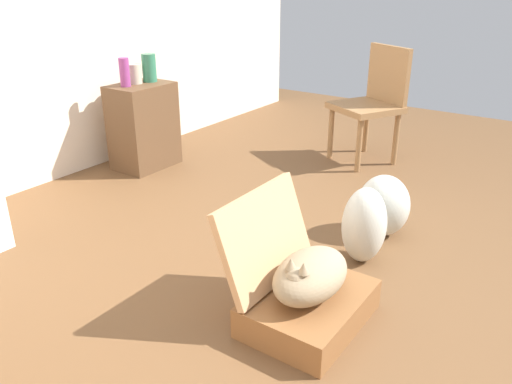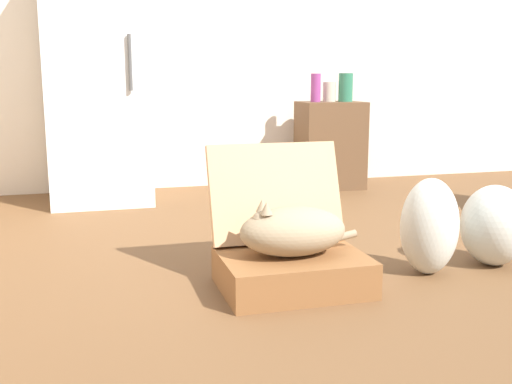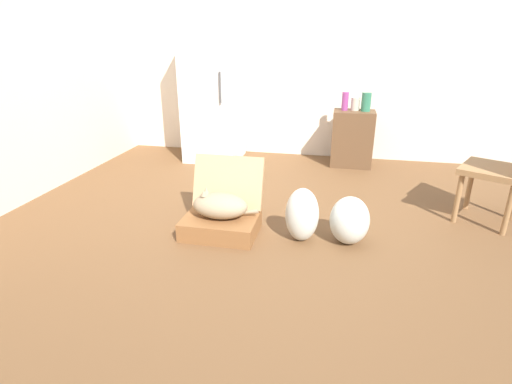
# 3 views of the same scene
# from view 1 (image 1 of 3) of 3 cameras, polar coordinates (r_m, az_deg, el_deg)

# --- Properties ---
(ground_plane) EXTENTS (7.68, 7.68, 0.00)m
(ground_plane) POSITION_cam_1_polar(r_m,az_deg,el_deg) (2.81, 5.22, -8.30)
(ground_plane) COLOR brown
(ground_plane) RESTS_ON ground
(suitcase_base) EXTENTS (0.59, 0.44, 0.15)m
(suitcase_base) POSITION_cam_1_polar(r_m,az_deg,el_deg) (2.38, 5.90, -12.67)
(suitcase_base) COLOR brown
(suitcase_base) RESTS_ON ground
(suitcase_lid) EXTENTS (0.59, 0.18, 0.43)m
(suitcase_lid) POSITION_cam_1_polar(r_m,az_deg,el_deg) (2.33, 1.07, -5.06)
(suitcase_lid) COLOR tan
(suitcase_lid) RESTS_ON suitcase_base
(cat) EXTENTS (0.52, 0.28, 0.23)m
(cat) POSITION_cam_1_polar(r_m,az_deg,el_deg) (2.28, 5.99, -9.17)
(cat) COLOR #998466
(cat) RESTS_ON suitcase_base
(plastic_bag_white) EXTENTS (0.26, 0.24, 0.43)m
(plastic_bag_white) POSITION_cam_1_polar(r_m,az_deg,el_deg) (2.82, 11.91, -3.61)
(plastic_bag_white) COLOR silver
(plastic_bag_white) RESTS_ON ground
(plastic_bag_clear) EXTENTS (0.30, 0.31, 0.37)m
(plastic_bag_clear) POSITION_cam_1_polar(r_m,az_deg,el_deg) (3.15, 13.96, -1.45)
(plastic_bag_clear) COLOR silver
(plastic_bag_clear) RESTS_ON ground
(side_table) EXTENTS (0.48, 0.35, 0.67)m
(side_table) POSITION_cam_1_polar(r_m,az_deg,el_deg) (4.22, -12.37, 7.15)
(side_table) COLOR brown
(side_table) RESTS_ON ground
(vase_tall) EXTENTS (0.08, 0.08, 0.21)m
(vase_tall) POSITION_cam_1_polar(r_m,az_deg,el_deg) (4.06, -14.38, 12.75)
(vase_tall) COLOR #8C387A
(vase_tall) RESTS_ON side_table
(vase_short) EXTENTS (0.11, 0.11, 0.22)m
(vase_short) POSITION_cam_1_polar(r_m,az_deg,el_deg) (4.22, -11.77, 13.35)
(vase_short) COLOR #2D7051
(vase_short) RESTS_ON side_table
(vase_round) EXTENTS (0.10, 0.10, 0.15)m
(vase_round) POSITION_cam_1_polar(r_m,az_deg,el_deg) (4.16, -13.27, 12.64)
(vase_round) COLOR #B7AD99
(vase_round) RESTS_ON side_table
(chair) EXTENTS (0.63, 0.64, 0.93)m
(chair) POSITION_cam_1_polar(r_m,az_deg,el_deg) (4.33, 12.87, 9.94)
(chair) COLOR olive
(chair) RESTS_ON ground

